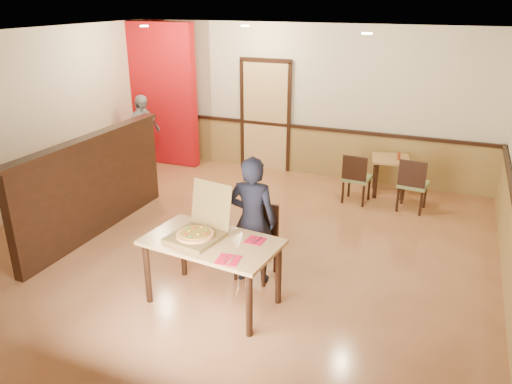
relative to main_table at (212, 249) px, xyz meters
The scene contains 24 objects.
floor 1.41m from the main_table, 108.45° to the left, with size 7.00×7.00×0.00m, color #BF794A.
ceiling 2.46m from the main_table, 108.45° to the left, with size 7.00×7.00×0.00m, color black.
wall_back 4.75m from the main_table, 94.79° to the left, with size 7.00×7.00×0.00m, color beige.
wall_left 4.13m from the main_table, 163.20° to the left, with size 7.00×7.00×0.00m, color beige.
wainscot_back 4.67m from the main_table, 94.83° to the left, with size 7.00×0.04×0.90m, color olive.
chair_rail_back 4.65m from the main_table, 94.85° to the left, with size 7.00×0.06×0.06m, color black.
back_door 4.80m from the main_table, 104.42° to the left, with size 0.90×0.06×2.10m, color tan.
booth_partition 2.58m from the main_table, 157.82° to the left, with size 0.20×3.10×1.44m.
red_accent_panel 5.37m from the main_table, 128.25° to the left, with size 1.60×0.20×2.78m, color #A90C11.
spot_a 4.53m from the main_table, 132.14° to the left, with size 0.14×0.14×0.02m, color beige.
spot_b 4.40m from the main_table, 107.97° to the left, with size 0.14×0.14×0.02m, color beige.
spot_c 3.55m from the main_table, 69.36° to the left, with size 0.14×0.14×0.02m, color beige.
main_table is the anchor object (origin of this frame).
diner_chair 0.82m from the main_table, 73.91° to the left, with size 0.46×0.46×0.91m.
side_chair_left 3.62m from the main_table, 76.20° to the left, with size 0.45×0.45×0.85m.
side_chair_right 3.92m from the main_table, 63.31° to the left, with size 0.48×0.48×0.89m.
side_table 4.33m from the main_table, 72.28° to the left, with size 0.72×0.72×0.66m.
diner 0.67m from the main_table, 71.19° to the left, with size 0.58×0.38×1.58m, color black.
passerby 4.84m from the main_table, 133.06° to the left, with size 0.89×0.37×1.51m, color gray.
pizza_box 0.25m from the main_table, behind, with size 0.62×0.70×0.55m.
pizza 0.25m from the main_table, behind, with size 0.41×0.41×0.03m, color #DF9551.
napkin_near 0.49m from the main_table, 42.13° to the right, with size 0.25×0.25×0.01m.
napkin_far 0.49m from the main_table, 21.93° to the left, with size 0.21×0.21×0.01m.
condiment 4.31m from the main_table, 70.35° to the left, with size 0.05×0.05×0.13m, color maroon.
Camera 1 is at (2.67, -5.45, 3.26)m, focal length 35.00 mm.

